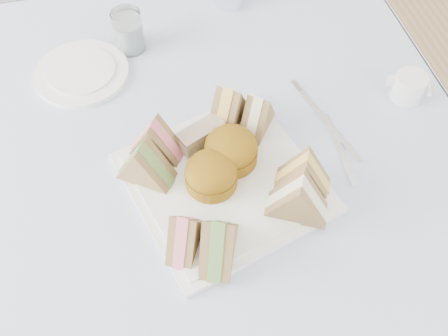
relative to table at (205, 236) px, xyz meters
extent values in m
plane|color=#9E7751|center=(0.00, 0.00, -0.37)|extent=(4.00, 4.00, 0.00)
cube|color=brown|center=(0.00, 0.00, 0.00)|extent=(0.90, 0.90, 0.74)
cube|color=#B2BFE0|center=(0.00, 0.00, 0.37)|extent=(1.02, 1.02, 0.01)
cube|color=white|center=(0.03, -0.10, 0.38)|extent=(0.38, 0.38, 0.01)
cylinder|color=#875A0F|center=(0.00, -0.10, 0.42)|extent=(0.12, 0.12, 0.06)
cylinder|color=#875A0F|center=(0.05, -0.06, 0.42)|extent=(0.13, 0.13, 0.06)
cube|color=#BFB589|center=(0.00, -0.01, 0.41)|extent=(0.09, 0.07, 0.04)
cylinder|color=white|center=(-0.20, 0.23, 0.38)|extent=(0.20, 0.20, 0.01)
cylinder|color=white|center=(-0.09, 0.29, 0.42)|extent=(0.08, 0.08, 0.09)
cube|color=white|center=(0.25, -0.07, 0.38)|extent=(0.02, 0.17, 0.00)
cube|color=white|center=(0.25, -0.01, 0.38)|extent=(0.06, 0.19, 0.00)
cylinder|color=white|center=(0.42, 0.02, 0.40)|extent=(0.08, 0.08, 0.05)
camera|label=1|loc=(-0.08, -0.56, 1.11)|focal=40.00mm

